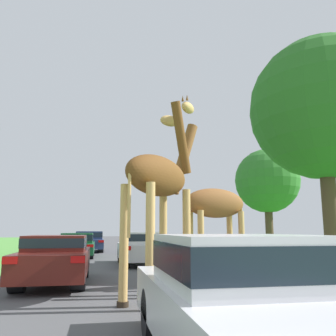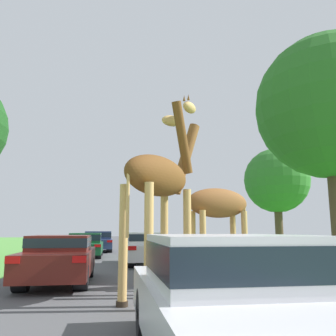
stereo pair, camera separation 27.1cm
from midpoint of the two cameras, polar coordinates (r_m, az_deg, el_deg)
road at (r=29.65m, az=-9.30°, el=-12.71°), size 8.29×120.00×0.00m
giraffe_near_road at (r=8.06m, az=-2.31°, el=-2.61°), size 2.29×2.49×5.09m
giraffe_companion at (r=9.97m, az=6.11°, el=-5.74°), size 2.71×1.21×4.74m
car_lead_maroon at (r=4.26m, az=9.90°, el=-19.66°), size 1.87×4.60×1.46m
car_queue_right at (r=10.98m, az=-18.28°, el=-13.51°), size 1.81×4.36×1.36m
car_queue_left at (r=16.27m, az=-5.05°, el=-12.56°), size 1.78×4.22×1.41m
car_far_ahead at (r=26.31m, az=-12.79°, el=-11.33°), size 1.98×4.43×1.42m
car_verge_right at (r=20.99m, az=-0.30°, el=-12.11°), size 1.72×3.99×1.30m
car_rear_follower at (r=21.03m, az=-14.70°, el=-11.78°), size 1.85×4.48×1.34m
tree_left_edge at (r=28.61m, az=15.36°, el=-2.05°), size 4.95×4.95×7.76m
tree_right_cluster at (r=15.73m, az=23.04°, el=8.71°), size 5.74×5.74×9.23m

